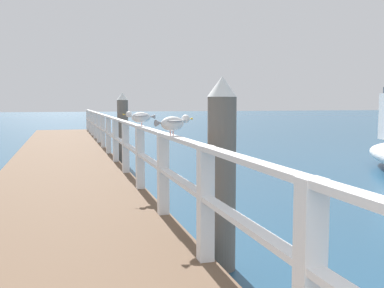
{
  "coord_description": "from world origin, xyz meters",
  "views": [
    {
      "loc": [
        -0.01,
        0.57,
        1.66
      ],
      "look_at": [
        2.31,
        8.72,
        0.88
      ],
      "focal_mm": 42.65,
      "sensor_mm": 36.0,
      "label": 1
    }
  ],
  "objects_px": {
    "seagull_foreground": "(173,123)",
    "seagull_background": "(140,117)",
    "dock_piling_near": "(222,173)",
    "dock_piling_far": "(123,129)"
  },
  "relations": [
    {
      "from": "seagull_foreground",
      "to": "seagull_background",
      "type": "bearing_deg",
      "value": 158.05
    },
    {
      "from": "seagull_foreground",
      "to": "seagull_background",
      "type": "xyz_separation_m",
      "value": [
        -0.02,
        1.99,
        0.0
      ]
    },
    {
      "from": "dock_piling_near",
      "to": "dock_piling_far",
      "type": "bearing_deg",
      "value": 90.0
    },
    {
      "from": "dock_piling_far",
      "to": "seagull_background",
      "type": "relative_size",
      "value": 4.0
    },
    {
      "from": "dock_piling_near",
      "to": "seagull_foreground",
      "type": "distance_m",
      "value": 0.78
    },
    {
      "from": "dock_piling_near",
      "to": "seagull_background",
      "type": "distance_m",
      "value": 2.55
    },
    {
      "from": "dock_piling_far",
      "to": "dock_piling_near",
      "type": "bearing_deg",
      "value": -90.0
    },
    {
      "from": "dock_piling_near",
      "to": "dock_piling_far",
      "type": "height_order",
      "value": "same"
    },
    {
      "from": "dock_piling_far",
      "to": "seagull_background",
      "type": "height_order",
      "value": "dock_piling_far"
    },
    {
      "from": "dock_piling_far",
      "to": "seagull_background",
      "type": "distance_m",
      "value": 5.16
    }
  ]
}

